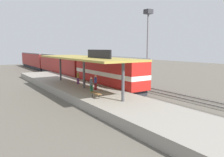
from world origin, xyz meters
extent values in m
plane|color=#5B564C|center=(2.00, 0.00, 0.00)|extent=(120.00, 120.00, 0.00)
cube|color=#4E4941|center=(0.00, 0.00, 0.02)|extent=(3.20, 110.00, 0.04)
cube|color=gray|center=(-0.72, 0.00, 0.08)|extent=(0.10, 110.00, 0.16)
cube|color=gray|center=(0.72, 0.00, 0.08)|extent=(0.10, 110.00, 0.16)
cube|color=#4E4941|center=(4.60, 0.00, 0.02)|extent=(3.20, 110.00, 0.04)
cube|color=gray|center=(3.88, 0.00, 0.08)|extent=(0.10, 110.00, 0.16)
cube|color=gray|center=(5.32, 0.00, 0.08)|extent=(0.10, 110.00, 0.16)
cube|color=gray|center=(-4.60, 0.00, 0.45)|extent=(6.00, 44.00, 0.90)
cylinder|color=#47474C|center=(-4.60, -8.00, 2.70)|extent=(0.28, 0.28, 3.60)
cylinder|color=#47474C|center=(-4.60, 0.00, 2.70)|extent=(0.28, 0.28, 3.60)
cylinder|color=#47474C|center=(-4.60, 8.00, 2.70)|extent=(0.28, 0.28, 3.60)
cube|color=#A38E3D|center=(-4.60, 0.00, 4.60)|extent=(5.20, 18.00, 0.20)
cube|color=black|center=(-4.60, -3.60, 5.15)|extent=(0.12, 4.80, 0.90)
cylinder|color=#333338|center=(-6.00, -6.00, 1.11)|extent=(0.07, 0.07, 0.42)
cylinder|color=#333338|center=(-6.00, -4.70, 1.11)|extent=(0.07, 0.07, 0.42)
cube|color=brown|center=(-6.00, -5.35, 1.36)|extent=(0.44, 1.70, 0.08)
cube|color=#28282D|center=(0.00, 1.93, 0.51)|extent=(2.60, 13.60, 0.70)
cube|color=red|center=(0.00, 1.93, 2.61)|extent=(2.90, 14.40, 3.50)
cube|color=#4C4C51|center=(0.00, 1.93, 4.48)|extent=(2.78, 14.11, 0.24)
cube|color=silver|center=(0.00, 1.93, 2.35)|extent=(2.93, 14.43, 0.56)
cube|color=#28282D|center=(0.00, 19.93, 0.51)|extent=(2.60, 19.20, 0.70)
cube|color=maroon|center=(0.00, 19.93, 2.51)|extent=(2.90, 20.00, 3.30)
cube|color=slate|center=(0.00, 19.93, 4.28)|extent=(2.78, 19.60, 0.24)
cube|color=#28282D|center=(0.00, 40.73, 0.51)|extent=(2.60, 19.20, 0.70)
cube|color=maroon|center=(0.00, 40.73, 2.51)|extent=(2.90, 20.00, 3.30)
cube|color=slate|center=(0.00, 40.73, 4.28)|extent=(2.78, 19.60, 0.24)
cube|color=#28282D|center=(4.60, 9.43, 0.51)|extent=(2.50, 11.20, 0.70)
cube|color=#4C564C|center=(4.60, 9.43, 2.16)|extent=(2.80, 12.00, 2.60)
cube|color=#3D453D|center=(4.60, 9.43, 3.58)|extent=(2.69, 11.76, 0.24)
cylinder|color=slate|center=(7.80, 2.42, 5.50)|extent=(0.28, 0.28, 11.00)
cube|color=#333338|center=(7.80, 2.42, 11.35)|extent=(1.10, 1.10, 0.70)
cylinder|color=maroon|center=(-4.06, -1.70, 1.32)|extent=(0.16, 0.16, 0.84)
cylinder|color=maroon|center=(-3.88, -1.70, 1.32)|extent=(0.16, 0.16, 0.84)
cylinder|color=navy|center=(-3.97, -1.70, 2.06)|extent=(0.34, 0.34, 0.64)
sphere|color=tan|center=(-3.97, -1.70, 2.50)|extent=(0.23, 0.23, 0.23)
cylinder|color=#23603D|center=(-5.26, -2.91, 1.32)|extent=(0.16, 0.16, 0.84)
cylinder|color=#23603D|center=(-5.08, -2.91, 1.32)|extent=(0.16, 0.16, 0.84)
cylinder|color=#4C4C51|center=(-5.17, -2.91, 2.06)|extent=(0.34, 0.34, 0.64)
sphere|color=tan|center=(-5.17, -2.91, 2.50)|extent=(0.23, 0.23, 0.23)
cylinder|color=#663375|center=(-3.95, 3.37, 1.32)|extent=(0.16, 0.16, 0.84)
cylinder|color=#663375|center=(-3.77, 3.37, 1.32)|extent=(0.16, 0.16, 0.84)
cylinder|color=olive|center=(-3.86, 3.37, 2.06)|extent=(0.34, 0.34, 0.64)
sphere|color=tan|center=(-3.86, 3.37, 2.50)|extent=(0.23, 0.23, 0.23)
camera|label=1|loc=(-16.42, -24.15, 5.78)|focal=35.63mm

